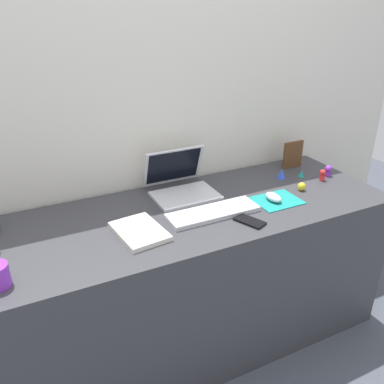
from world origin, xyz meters
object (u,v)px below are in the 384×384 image
Objects in this scene: toy_figurine_yellow at (302,187)px; toy_figurine_purple at (328,170)px; picture_frame at (293,155)px; toy_figurine_red at (322,174)px; laptop at (180,182)px; cell_phone at (250,221)px; mouse at (273,197)px; toy_figurine_teal at (301,173)px; notebook_pad at (140,231)px; toy_figurine_blue at (282,174)px; keyboard at (213,212)px.

toy_figurine_purple is at bearing 18.48° from toy_figurine_yellow.
picture_frame reaches higher than toy_figurine_red.
picture_frame is 2.49× the size of toy_figurine_red.
laptop is 0.80m from toy_figurine_purple.
picture_frame is 0.22m from toy_figurine_red.
cell_phone is 0.69m from toy_figurine_purple.
toy_figurine_teal is at bearing 29.09° from mouse.
laptop is 3.12× the size of mouse.
cell_phone is at bearing -159.25° from toy_figurine_yellow.
toy_figurine_yellow is 0.18m from toy_figurine_teal.
mouse is 0.65m from notebook_pad.
toy_figurine_red is at bearing -33.40° from toy_figurine_blue.
mouse is 2.66× the size of toy_figurine_teal.
laptop is 8.32× the size of toy_figurine_teal.
picture_frame reaches higher than toy_figurine_purple.
cell_phone is 0.62m from toy_figurine_red.
mouse is at bearing -6.65° from notebook_pad.
notebook_pad is 0.98m from toy_figurine_teal.
toy_figurine_teal is (-0.06, 0.08, -0.01)m from toy_figurine_red.
toy_figurine_red is (0.72, -0.19, -0.02)m from laptop.
toy_figurine_red is 0.19m from toy_figurine_yellow.
toy_figurine_purple is (0.09, -0.18, -0.04)m from picture_frame.
laptop is at bearing 85.82° from cell_phone.
toy_figurine_yellow is at bearing -161.52° from toy_figurine_purple.
toy_figurine_purple is at bearing 14.87° from mouse.
laptop is 0.60m from toy_figurine_yellow.
toy_figurine_red is 1.44× the size of toy_figurine_yellow.
cell_phone is 0.85× the size of picture_frame.
toy_figurine_red is 0.10m from toy_figurine_teal.
notebook_pad is 0.88m from toy_figurine_blue.
toy_figurine_blue reaches higher than mouse.
toy_figurine_blue is 0.11m from toy_figurine_teal.
picture_frame is 0.21m from toy_figurine_purple.
keyboard is 0.72m from picture_frame.
toy_figurine_yellow is (0.20, 0.04, -0.00)m from mouse.
keyboard is 6.81× the size of toy_figurine_red.
picture_frame is at bearing 33.85° from toy_figurine_blue.
laptop reaches higher than cell_phone.
toy_figurine_yellow is (-0.24, -0.08, -0.01)m from toy_figurine_purple.
toy_figurine_red reaches higher than keyboard.
toy_figurine_teal reaches higher than keyboard.
keyboard is 2.73× the size of picture_frame.
notebook_pad is at bearing 179.95° from mouse.
cell_phone is 3.06× the size of toy_figurine_yellow.
toy_figurine_teal reaches higher than notebook_pad.
picture_frame reaches higher than toy_figurine_blue.
laptop reaches higher than keyboard.
toy_figurine_red is (0.58, 0.21, 0.03)m from cell_phone.
picture_frame is 2.51× the size of toy_figurine_purple.
notebook_pad is at bearing -173.92° from toy_figurine_purple.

